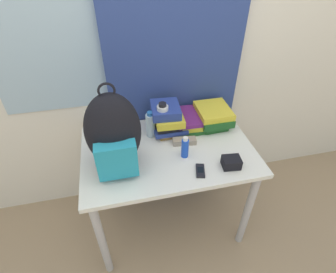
% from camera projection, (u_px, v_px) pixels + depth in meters
% --- Properties ---
extents(ground_plane, '(12.00, 12.00, 0.00)m').
position_uv_depth(ground_plane, '(179.00, 260.00, 1.87)').
color(ground_plane, '#9E8466').
extents(wall_back, '(6.00, 0.06, 2.50)m').
position_uv_depth(wall_back, '(152.00, 48.00, 1.68)').
color(wall_back, silver).
rests_on(wall_back, ground_plane).
extents(curtain_blue, '(0.91, 0.04, 2.50)m').
position_uv_depth(curtain_blue, '(175.00, 49.00, 1.66)').
color(curtain_blue, navy).
rests_on(curtain_blue, ground_plane).
extents(desk, '(1.08, 0.70, 0.76)m').
position_uv_depth(desk, '(168.00, 161.00, 1.72)').
color(desk, silver).
rests_on(desk, ground_plane).
extents(backpack, '(0.30, 0.28, 0.53)m').
position_uv_depth(backpack, '(114.00, 134.00, 1.41)').
color(backpack, black).
rests_on(backpack, desk).
extents(book_stack_left, '(0.23, 0.28, 0.20)m').
position_uv_depth(book_stack_left, '(167.00, 118.00, 1.76)').
color(book_stack_left, olive).
rests_on(book_stack_left, desk).
extents(book_stack_center, '(0.22, 0.26, 0.10)m').
position_uv_depth(book_stack_center, '(187.00, 121.00, 1.81)').
color(book_stack_center, '#1E5623').
rests_on(book_stack_center, desk).
extents(book_stack_right, '(0.22, 0.27, 0.13)m').
position_uv_depth(book_stack_right, '(213.00, 115.00, 1.83)').
color(book_stack_right, '#1E5623').
rests_on(book_stack_right, desk).
extents(water_bottle, '(0.06, 0.06, 0.18)m').
position_uv_depth(water_bottle, '(151.00, 125.00, 1.71)').
color(water_bottle, silver).
rests_on(water_bottle, desk).
extents(sports_bottle, '(0.07, 0.07, 0.25)m').
position_uv_depth(sports_bottle, '(163.00, 120.00, 1.70)').
color(sports_bottle, white).
rests_on(sports_bottle, desk).
extents(sunscreen_bottle, '(0.04, 0.04, 0.15)m').
position_uv_depth(sunscreen_bottle, '(185.00, 148.00, 1.56)').
color(sunscreen_bottle, blue).
rests_on(sunscreen_bottle, desk).
extents(cell_phone, '(0.07, 0.11, 0.02)m').
position_uv_depth(cell_phone, '(200.00, 171.00, 1.50)').
color(cell_phone, black).
rests_on(cell_phone, desk).
extents(sunglasses_case, '(0.16, 0.07, 0.04)m').
position_uv_depth(sunglasses_case, '(184.00, 141.00, 1.69)').
color(sunglasses_case, gray).
rests_on(sunglasses_case, desk).
extents(camera_pouch, '(0.11, 0.09, 0.06)m').
position_uv_depth(camera_pouch, '(231.00, 162.00, 1.52)').
color(camera_pouch, black).
rests_on(camera_pouch, desk).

